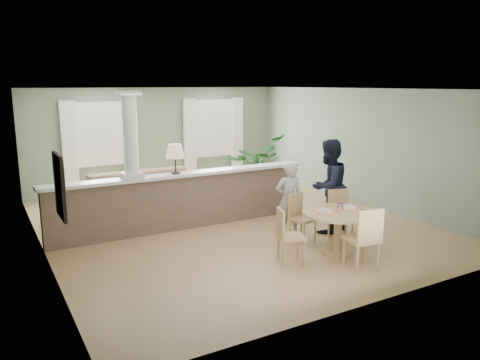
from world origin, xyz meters
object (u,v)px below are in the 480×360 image
dining_table (338,220)px  chair_side (287,233)px  chair_far_man (340,212)px  man_person (328,186)px  child_person (289,199)px  chair_far_boy (300,215)px  houseplant (257,167)px  chair_near (365,236)px  sofa (145,192)px

dining_table → chair_side: bearing=176.1°
chair_far_man → chair_side: bearing=-139.9°
dining_table → chair_far_man: bearing=46.5°
chair_side → man_person: (1.60, 0.94, 0.41)m
dining_table → child_person: child_person is taller
man_person → dining_table: bearing=43.1°
chair_far_boy → chair_far_man: (0.73, -0.23, 0.01)m
chair_far_man → chair_side: (-1.55, -0.53, -0.01)m
houseplant → chair_near: size_ratio=1.58×
houseplant → dining_table: (-0.80, -3.89, -0.22)m
chair_far_boy → chair_side: bearing=-151.3°
chair_side → dining_table: bearing=-74.6°
child_person → man_person: size_ratio=0.78×
chair_far_boy → chair_side: (-0.82, -0.76, 0.00)m
dining_table → man_person: man_person is taller
houseplant → child_person: size_ratio=1.13×
man_person → chair_far_man: bearing=67.2°
dining_table → chair_near: bearing=-101.8°
sofa → dining_table: (1.95, -4.16, 0.14)m
sofa → dining_table: 4.60m
chair_far_boy → child_person: size_ratio=0.62×
sofa → chair_near: (1.79, -4.95, 0.12)m
chair_far_man → chair_near: 1.57m
chair_near → dining_table: bearing=-91.6°
chair_far_boy → child_person: 0.40m
chair_far_boy → man_person: man_person is taller
houseplant → dining_table: houseplant is taller
sofa → chair_far_man: bearing=-55.7°
dining_table → chair_far_boy: 0.85m
man_person → chair_far_boy: bearing=-2.4°
chair_far_man → chair_side: 1.64m
chair_far_boy → chair_far_man: chair_far_man is taller
chair_far_man → chair_side: size_ratio=1.02×
chair_near → chair_side: chair_near is taller
houseplant → chair_near: 4.78m
chair_far_man → man_person: man_person is taller
chair_far_boy → chair_side: chair_side is taller
man_person → chair_side: bearing=15.1°
sofa → chair_side: 4.21m
chair_side → man_person: man_person is taller
chair_far_man → child_person: child_person is taller
sofa → chair_far_boy: bearing=-62.8°
dining_table → chair_far_boy: bearing=101.4°
dining_table → chair_side: (-0.98, 0.07, -0.09)m
dining_table → child_person: size_ratio=0.85×
houseplant → man_person: 2.89m
sofa → chair_side: chair_side is taller
dining_table → chair_far_boy: (-0.17, 0.83, -0.09)m
chair_far_man → dining_table: bearing=-112.3°
chair_near → chair_side: bearing=-36.0°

